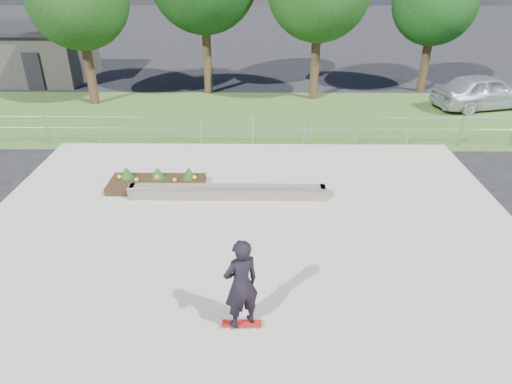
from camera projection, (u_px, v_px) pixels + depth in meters
ground at (247, 259)px, 11.28m from camera, size 120.00×120.00×0.00m
grass_verge at (254, 117)px, 21.00m from camera, size 30.00×8.00×0.02m
concrete_slab at (247, 258)px, 11.27m from camera, size 15.00×15.00×0.06m
fence at (253, 127)px, 17.55m from camera, size 20.06×0.06×1.20m
building at (17, 53)px, 26.64m from camera, size 8.40×5.40×3.00m
tree_far_right at (435, 3)px, 22.80m from camera, size 4.20×4.20×6.60m
grind_ledge at (227, 192)px, 13.88m from camera, size 6.00×0.44×0.43m
planter_bed at (157, 182)px, 14.53m from camera, size 3.00×1.20×0.61m
skateboarder at (241, 284)px, 8.69m from camera, size 0.86×0.77×2.07m
parked_car at (484, 91)px, 21.79m from camera, size 5.20×3.13×1.66m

